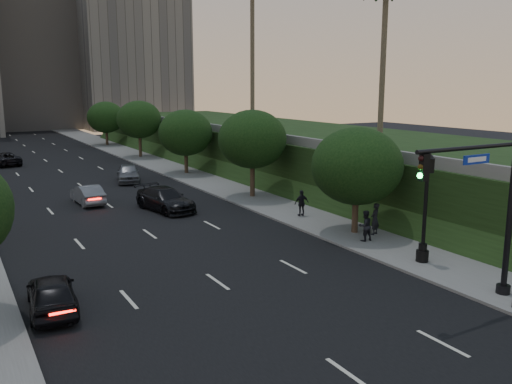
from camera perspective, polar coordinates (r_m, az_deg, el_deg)
ground at (r=20.22m, az=2.35°, el=-13.82°), size 160.00×160.00×0.00m
road_surface at (r=47.28m, az=-17.47°, el=0.29°), size 16.00×140.00×0.02m
sidewalk_right at (r=50.41m, az=-6.06°, el=1.48°), size 4.50×140.00×0.15m
embankment at (r=54.26m, az=6.21°, el=4.23°), size 18.00×90.00×4.00m
parapet_wall at (r=49.50m, az=-1.75°, el=6.35°), size 0.35×90.00×0.70m
office_block_mid at (r=118.59m, az=-22.87°, el=12.52°), size 22.00×18.00×26.00m
office_block_right at (r=116.85m, az=-13.57°, el=15.57°), size 20.00×22.00×36.00m
tree_right_a at (r=31.24m, az=10.57°, el=2.70°), size 5.20×5.20×6.24m
tree_right_b at (r=40.97m, az=-0.39°, el=5.57°), size 5.20×5.20×6.74m
tree_right_c at (r=52.66m, az=-7.44°, el=6.20°), size 5.20×5.20×6.24m
tree_right_d at (r=65.74m, az=-12.20°, el=7.46°), size 5.20×5.20×6.74m
tree_right_e at (r=80.15m, az=-15.53°, el=7.59°), size 5.20×5.20×6.24m
traffic_signal_mast at (r=22.94m, az=23.65°, el=-2.02°), size 5.68×0.56×7.00m
street_lamp at (r=26.99m, az=17.36°, el=-1.96°), size 0.64×0.64×5.62m
sedan_near_left at (r=22.44m, az=-20.69°, el=-9.92°), size 2.16×4.47×1.47m
sedan_mid_left at (r=41.25m, az=-17.30°, el=-0.24°), size 1.70×4.39×1.42m
sedan_far_left at (r=64.34m, az=-24.98°, el=3.18°), size 3.34×5.51×1.43m
sedan_near_right at (r=37.86m, az=-9.53°, el=-0.76°), size 3.16×5.77×1.58m
sedan_far_right at (r=49.68m, az=-13.31°, el=1.96°), size 3.04×5.10×1.62m
pedestrian_a at (r=31.54m, az=12.41°, el=-2.78°), size 0.78×0.66×1.83m
pedestrian_b at (r=30.16m, az=11.40°, el=-3.50°), size 0.86×0.69×1.71m
pedestrian_c at (r=35.29m, az=4.83°, el=-1.17°), size 1.04×0.51×1.70m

